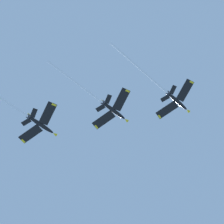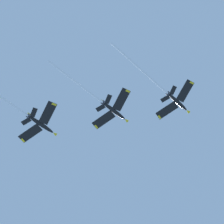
{
  "view_description": "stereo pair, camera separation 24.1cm",
  "coord_description": "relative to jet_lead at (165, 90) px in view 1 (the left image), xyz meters",
  "views": [
    {
      "loc": [
        17.03,
        -0.49,
        1.96
      ],
      "look_at": [
        8.25,
        -29.08,
        134.13
      ],
      "focal_mm": 55.65,
      "sensor_mm": 36.0,
      "label": 1
    },
    {
      "loc": [
        17.26,
        -0.56,
        1.96
      ],
      "look_at": [
        8.25,
        -29.08,
        134.13
      ],
      "focal_mm": 55.65,
      "sensor_mm": 36.0,
      "label": 2
    }
  ],
  "objects": [
    {
      "name": "jet_third",
      "position": [
        48.83,
        -22.53,
        -10.16
      ],
      "size": [
        36.42,
        22.66,
        12.44
      ],
      "color": "black"
    },
    {
      "name": "jet_second",
      "position": [
        21.92,
        -10.99,
        -4.89
      ],
      "size": [
        35.53,
        21.81,
        11.75
      ],
      "color": "black"
    },
    {
      "name": "jet_lead",
      "position": [
        0.0,
        0.0,
        0.0
      ],
      "size": [
        39.79,
        24.14,
        12.87
      ],
      "color": "black"
    }
  ]
}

